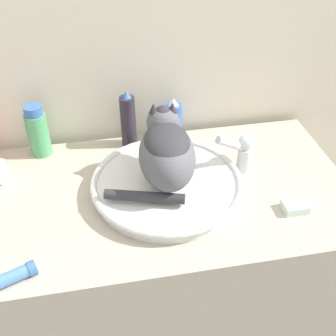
{
  "coord_description": "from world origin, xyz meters",
  "views": [
    {
      "loc": [
        -0.12,
        -0.61,
        1.66
      ],
      "look_at": [
        0.04,
        0.28,
        0.96
      ],
      "focal_mm": 45.0,
      "sensor_mm": 36.0,
      "label": 1
    }
  ],
  "objects": [
    {
      "name": "soap_bar",
      "position": [
        0.37,
        0.16,
        0.88
      ],
      "size": [
        0.07,
        0.05,
        0.02
      ],
      "color": "silver",
      "rests_on": "vanity_counter"
    },
    {
      "name": "spray_bottle_trigger",
      "position": [
        0.11,
        0.56,
        0.94
      ],
      "size": [
        0.06,
        0.06,
        0.15
      ],
      "color": "#335BB7",
      "rests_on": "vanity_counter"
    },
    {
      "name": "faucet",
      "position": [
        0.28,
        0.35,
        0.94
      ],
      "size": [
        0.13,
        0.06,
        0.15
      ],
      "rotation": [
        0.0,
        0.0,
        -2.92
      ],
      "color": "silver",
      "rests_on": "vanity_counter"
    },
    {
      "name": "cat",
      "position": [
        0.04,
        0.31,
        1.0
      ],
      "size": [
        0.27,
        0.27,
        0.19
      ],
      "rotation": [
        0.0,
        0.0,
        1.5
      ],
      "color": "#56565B",
      "rests_on": "sink_basin"
    },
    {
      "name": "sink_basin",
      "position": [
        0.04,
        0.3,
        0.89
      ],
      "size": [
        0.44,
        0.44,
        0.04
      ],
      "color": "silver",
      "rests_on": "vanity_counter"
    },
    {
      "name": "cream_tube",
      "position": [
        -0.38,
        0.05,
        0.88
      ],
      "size": [
        0.15,
        0.09,
        0.04
      ],
      "rotation": [
        0.0,
        0.0,
        0.38
      ],
      "color": "#4C7FB2",
      "rests_on": "vanity_counter"
    },
    {
      "name": "vanity_counter",
      "position": [
        0.0,
        0.3,
        0.43
      ],
      "size": [
        1.16,
        0.6,
        0.87
      ],
      "color": "#B2A893",
      "rests_on": "ground_plane"
    },
    {
      "name": "mouthwash_bottle",
      "position": [
        -0.32,
        0.56,
        0.95
      ],
      "size": [
        0.07,
        0.07,
        0.17
      ],
      "color": "#4CA366",
      "rests_on": "vanity_counter"
    },
    {
      "name": "wall_back",
      "position": [
        0.0,
        0.66,
        1.2
      ],
      "size": [
        8.0,
        0.05,
        2.4
      ],
      "color": "beige",
      "rests_on": "ground_plane"
    },
    {
      "name": "hairspray_can_black",
      "position": [
        -0.04,
        0.56,
        0.96
      ],
      "size": [
        0.05,
        0.05,
        0.19
      ],
      "color": "#28232D",
      "rests_on": "vanity_counter"
    }
  ]
}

